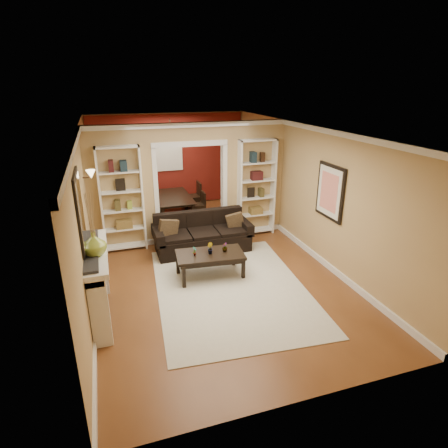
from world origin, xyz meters
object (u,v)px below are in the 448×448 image
object	(u,v)px
coffee_table	(210,265)
fireplace	(100,284)
bookshelf_left	(122,200)
bookshelf_right	(256,188)
sofa	(202,233)
dining_table	(174,207)

from	to	relation	value
coffee_table	fireplace	world-z (taller)	fireplace
bookshelf_left	fireplace	world-z (taller)	bookshelf_left
bookshelf_left	bookshelf_right	world-z (taller)	same
fireplace	coffee_table	bearing A→B (deg)	20.73
bookshelf_left	fireplace	distance (m)	2.65
sofa	bookshelf_right	world-z (taller)	bookshelf_right
sofa	bookshelf_left	size ratio (longest dim) A/B	0.92
sofa	fireplace	bearing A→B (deg)	-137.80
coffee_table	bookshelf_right	distance (m)	2.60
sofa	bookshelf_left	xyz separation A→B (m)	(-1.61, 0.58, 0.74)
coffee_table	fireplace	size ratio (longest dim) A/B	0.74
sofa	bookshelf_left	world-z (taller)	bookshelf_left
bookshelf_left	fireplace	bearing A→B (deg)	-102.05
bookshelf_left	dining_table	world-z (taller)	bookshelf_left
sofa	fireplace	size ratio (longest dim) A/B	1.24
fireplace	bookshelf_left	bearing A→B (deg)	77.95
bookshelf_left	bookshelf_right	bearing A→B (deg)	0.00
coffee_table	bookshelf_left	xyz separation A→B (m)	(-1.44, 1.78, 0.91)
fireplace	dining_table	distance (m)	4.72
dining_table	fireplace	bearing A→B (deg)	155.39
sofa	dining_table	distance (m)	2.34
fireplace	dining_table	bearing A→B (deg)	65.39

